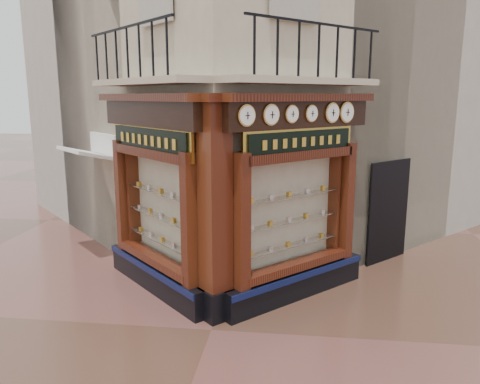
# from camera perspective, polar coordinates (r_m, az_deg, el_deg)

# --- Properties ---
(ground) EXTENTS (80.00, 80.00, 0.00)m
(ground) POSITION_cam_1_polar(r_m,az_deg,el_deg) (8.37, -3.52, -16.43)
(ground) COLOR #4E3124
(ground) RESTS_ON ground
(main_building) EXTENTS (11.31, 11.31, 12.00)m
(main_building) POSITION_cam_1_polar(r_m,az_deg,el_deg) (13.64, 1.11, 20.32)
(main_building) COLOR #C3B598
(main_building) RESTS_ON ground
(neighbour_left) EXTENTS (11.31, 11.31, 11.00)m
(neighbour_left) POSITION_cam_1_polar(r_m,az_deg,el_deg) (16.43, -6.99, 17.00)
(neighbour_left) COLOR #B3AB9C
(neighbour_left) RESTS_ON ground
(neighbour_right) EXTENTS (11.31, 11.31, 11.00)m
(neighbour_right) POSITION_cam_1_polar(r_m,az_deg,el_deg) (16.01, 11.31, 17.01)
(neighbour_right) COLOR #B3AB9C
(neighbour_right) RESTS_ON ground
(shopfront_left) EXTENTS (2.86, 2.86, 3.98)m
(shopfront_left) POSITION_cam_1_polar(r_m,az_deg,el_deg) (9.46, -10.36, -0.51)
(shopfront_left) COLOR black
(shopfront_left) RESTS_ON ground
(shopfront_right) EXTENTS (2.86, 2.86, 3.98)m
(shopfront_right) POSITION_cam_1_polar(r_m,az_deg,el_deg) (9.04, 6.94, -0.96)
(shopfront_right) COLOR black
(shopfront_right) RESTS_ON ground
(corner_pilaster) EXTENTS (0.85, 0.85, 3.98)m
(corner_pilaster) POSITION_cam_1_polar(r_m,az_deg,el_deg) (8.13, -3.05, -2.54)
(corner_pilaster) COLOR black
(corner_pilaster) RESTS_ON ground
(balcony) EXTENTS (5.94, 2.97, 1.03)m
(balcony) POSITION_cam_1_polar(r_m,az_deg,el_deg) (8.86, -2.09, 13.45)
(balcony) COLOR #C3B598
(balcony) RESTS_ON ground
(clock_a) EXTENTS (0.29, 0.29, 0.36)m
(clock_a) POSITION_cam_1_polar(r_m,az_deg,el_deg) (7.75, 0.79, 9.31)
(clock_a) COLOR #B7853D
(clock_a) RESTS_ON ground
(clock_b) EXTENTS (0.30, 0.30, 0.37)m
(clock_b) POSITION_cam_1_polar(r_m,az_deg,el_deg) (8.10, 3.80, 9.38)
(clock_b) COLOR #B7853D
(clock_b) RESTS_ON ground
(clock_c) EXTENTS (0.26, 0.26, 0.32)m
(clock_c) POSITION_cam_1_polar(r_m,az_deg,el_deg) (8.44, 6.32, 9.43)
(clock_c) COLOR #B7853D
(clock_c) RESTS_ON ground
(clock_d) EXTENTS (0.26, 0.26, 0.32)m
(clock_d) POSITION_cam_1_polar(r_m,az_deg,el_deg) (8.80, 8.69, 9.45)
(clock_d) COLOR #B7853D
(clock_d) RESTS_ON ground
(clock_e) EXTENTS (0.31, 0.31, 0.39)m
(clock_e) POSITION_cam_1_polar(r_m,az_deg,el_deg) (9.22, 11.16, 9.46)
(clock_e) COLOR #B7853D
(clock_e) RESTS_ON ground
(clock_f) EXTENTS (0.33, 0.33, 0.41)m
(clock_f) POSITION_cam_1_polar(r_m,az_deg,el_deg) (9.55, 12.86, 9.45)
(clock_f) COLOR #B7853D
(clock_f) RESTS_ON ground
(awning) EXTENTS (1.78, 1.78, 0.31)m
(awning) POSITION_cam_1_polar(r_m,az_deg,el_deg) (12.48, -17.47, -7.31)
(awning) COLOR silver
(awning) RESTS_ON ground
(signboard_left) EXTENTS (2.23, 2.23, 0.60)m
(signboard_left) POSITION_cam_1_polar(r_m,az_deg,el_deg) (9.26, -11.04, 6.24)
(signboard_left) COLOR gold
(signboard_left) RESTS_ON ground
(signboard_right) EXTENTS (2.01, 2.01, 0.54)m
(signboard_right) POSITION_cam_1_polar(r_m,az_deg,el_deg) (8.81, 7.47, 6.10)
(signboard_right) COLOR gold
(signboard_right) RESTS_ON ground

